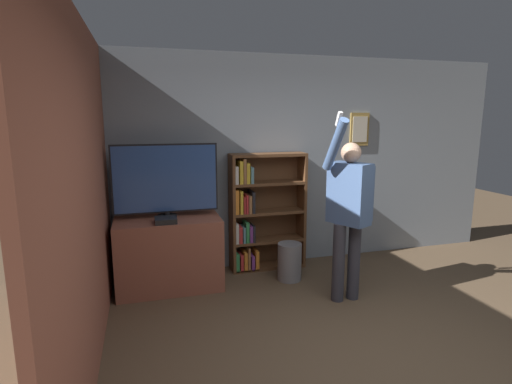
% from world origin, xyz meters
% --- Properties ---
extents(ground_plane, '(14.00, 14.00, 0.00)m').
position_xyz_m(ground_plane, '(0.00, 0.00, 0.00)').
color(ground_plane, brown).
extents(wall_back, '(6.29, 0.09, 2.70)m').
position_xyz_m(wall_back, '(0.00, 2.65, 1.35)').
color(wall_back, gray).
rests_on(wall_back, ground_plane).
extents(wall_side_brick, '(0.06, 4.22, 2.70)m').
position_xyz_m(wall_side_brick, '(-2.17, 1.31, 1.35)').
color(wall_side_brick, '#93513D').
rests_on(wall_side_brick, ground_plane).
extents(tv_ledge, '(1.16, 0.68, 0.81)m').
position_xyz_m(tv_ledge, '(-1.51, 2.20, 0.41)').
color(tv_ledge, '#93513D').
rests_on(tv_ledge, ground_plane).
extents(television, '(1.15, 0.22, 0.83)m').
position_xyz_m(television, '(-1.51, 2.23, 1.24)').
color(television, black).
rests_on(television, tv_ledge).
extents(game_console, '(0.23, 0.22, 0.06)m').
position_xyz_m(game_console, '(-1.53, 2.00, 0.84)').
color(game_console, black).
rests_on(game_console, tv_ledge).
extents(bookshelf, '(0.96, 0.28, 1.49)m').
position_xyz_m(bookshelf, '(-0.35, 2.46, 0.72)').
color(bookshelf, brown).
rests_on(bookshelf, ground_plane).
extents(person, '(0.57, 0.56, 1.98)m').
position_xyz_m(person, '(0.28, 1.33, 1.01)').
color(person, '#383842').
rests_on(person, ground_plane).
extents(waste_bin, '(0.29, 0.29, 0.45)m').
position_xyz_m(waste_bin, '(-0.11, 2.00, 0.22)').
color(waste_bin, gray).
rests_on(waste_bin, ground_plane).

